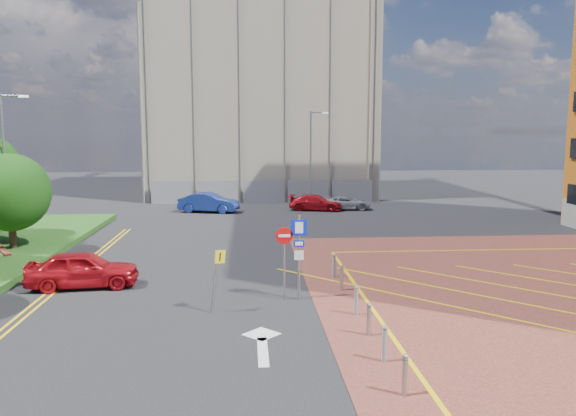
{
  "coord_description": "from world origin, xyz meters",
  "views": [
    {
      "loc": [
        -1.4,
        -19.44,
        6.28
      ],
      "look_at": [
        0.22,
        2.74,
        3.25
      ],
      "focal_mm": 35.0,
      "sensor_mm": 36.0,
      "label": 1
    }
  ],
  "objects": [
    {
      "name": "car_red_left",
      "position": [
        -8.09,
        3.29,
        0.75
      ],
      "size": [
        4.54,
        2.21,
        1.49
      ],
      "primitive_type": "imported",
      "rotation": [
        0.0,
        0.0,
        1.68
      ],
      "color": "#AD0E17",
      "rests_on": "ground"
    },
    {
      "name": "bollard_row",
      "position": [
        2.3,
        -1.67,
        0.47
      ],
      "size": [
        0.14,
        11.14,
        0.9
      ],
      "color": "#9EA0A8",
      "rests_on": "forecourt"
    },
    {
      "name": "sign_cluster",
      "position": [
        0.3,
        0.98,
        1.95
      ],
      "size": [
        1.17,
        0.12,
        3.2
      ],
      "color": "#9EA0A8",
      "rests_on": "ground"
    },
    {
      "name": "warning_sign",
      "position": [
        -2.5,
        -0.39,
        1.43
      ],
      "size": [
        0.58,
        0.38,
        2.25
      ],
      "color": "#9EA0A8",
      "rests_on": "ground"
    },
    {
      "name": "construction_fence",
      "position": [
        1.0,
        30.0,
        1.0
      ],
      "size": [
        21.6,
        0.06,
        2.0
      ],
      "primitive_type": "cube",
      "color": "gray",
      "rests_on": "ground"
    },
    {
      "name": "car_blue_back",
      "position": [
        -4.42,
        24.45,
        0.77
      ],
      "size": [
        4.9,
        2.7,
        1.53
      ],
      "primitive_type": "imported",
      "rotation": [
        0.0,
        0.0,
        1.32
      ],
      "color": "navy",
      "rests_on": "ground"
    },
    {
      "name": "lamp_back",
      "position": [
        4.08,
        28.0,
        4.36
      ],
      "size": [
        1.53,
        0.16,
        8.0
      ],
      "color": "#9EA0A8",
      "rests_on": "ground"
    },
    {
      "name": "lamp_left_far",
      "position": [
        -14.42,
        12.0,
        4.66
      ],
      "size": [
        1.53,
        0.16,
        8.0
      ],
      "color": "#9EA0A8",
      "rests_on": "grass_bed"
    },
    {
      "name": "ground",
      "position": [
        0.0,
        0.0,
        0.0
      ],
      "size": [
        140.0,
        140.0,
        0.0
      ],
      "primitive_type": "plane",
      "color": "black",
      "rests_on": "ground"
    },
    {
      "name": "tree_c",
      "position": [
        -13.5,
        10.0,
        3.19
      ],
      "size": [
        4.0,
        4.0,
        4.9
      ],
      "color": "#3D2B1C",
      "rests_on": "grass_bed"
    },
    {
      "name": "car_silver_back",
      "position": [
        6.55,
        25.15,
        0.56
      ],
      "size": [
        4.06,
        1.95,
        1.12
      ],
      "primitive_type": "imported",
      "rotation": [
        0.0,
        0.0,
        1.55
      ],
      "color": "#A7A8AF",
      "rests_on": "ground"
    },
    {
      "name": "car_red_back",
      "position": [
        4.08,
        24.92,
        0.62
      ],
      "size": [
        4.6,
        2.8,
        1.25
      ],
      "primitive_type": "imported",
      "rotation": [
        0.0,
        0.0,
        1.31
      ],
      "color": "#AB0E17",
      "rests_on": "ground"
    },
    {
      "name": "construction_building",
      "position": [
        0.0,
        40.0,
        11.0
      ],
      "size": [
        21.2,
        19.2,
        22.0
      ],
      "primitive_type": "cube",
      "color": "#A39685",
      "rests_on": "ground"
    }
  ]
}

